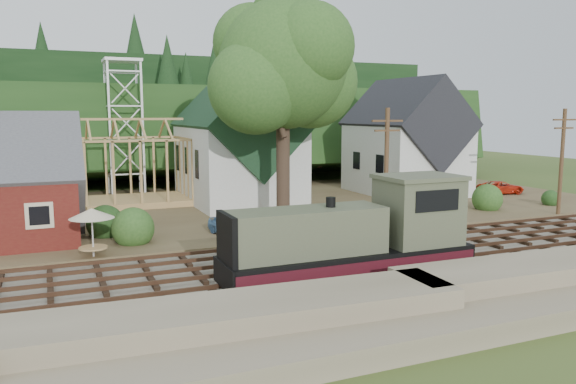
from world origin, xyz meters
name	(u,v)px	position (x,y,z in m)	size (l,w,h in m)	color
ground	(323,267)	(0.00, 0.00, 0.00)	(140.00, 140.00, 0.00)	#384C1E
embankment	(427,325)	(0.00, -8.50, 0.00)	(64.00, 5.00, 1.60)	#7F7259
railroad_bed	(323,266)	(0.00, 0.00, 0.08)	(64.00, 11.00, 0.16)	#726B5B
village_flat	(221,209)	(0.00, 18.00, 0.15)	(64.00, 26.00, 0.30)	brown
hillside	(164,178)	(0.00, 42.00, 0.00)	(70.00, 28.00, 8.00)	#1E3F19
ridge	(143,167)	(0.00, 58.00, 0.00)	(80.00, 20.00, 12.00)	black
church	(238,144)	(2.00, 19.68, 5.18)	(8.40, 15.17, 13.00)	silver
farmhouse	(406,144)	(18.00, 19.00, 4.87)	(8.40, 10.80, 10.60)	silver
timber_frame	(135,168)	(-6.00, 22.00, 3.27)	(8.20, 6.20, 6.99)	tan
lattice_tower	(123,86)	(-6.00, 28.00, 10.03)	(3.20, 3.20, 12.12)	silver
big_tree	(285,74)	(2.17, 10.08, 10.22)	(10.90, 8.40, 14.70)	#38281E
telegraph_pole_near	(386,168)	(7.00, 5.20, 4.25)	(2.20, 0.28, 8.00)	#4C331E
telegraph_pole_far	(562,161)	(22.00, 5.20, 4.25)	(2.20, 0.28, 8.00)	#4C331E
locomotive	(358,238)	(0.28, -3.00, 2.07)	(11.59, 2.90, 4.65)	black
car_blue	(229,225)	(-2.51, 7.67, 0.92)	(1.46, 3.62, 1.23)	#507AAB
car_red	(501,187)	(25.76, 14.92, 0.89)	(1.96, 4.25, 1.18)	red
patio_set	(92,216)	(-10.50, 5.52, 2.45)	(2.27, 2.27, 2.53)	silver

